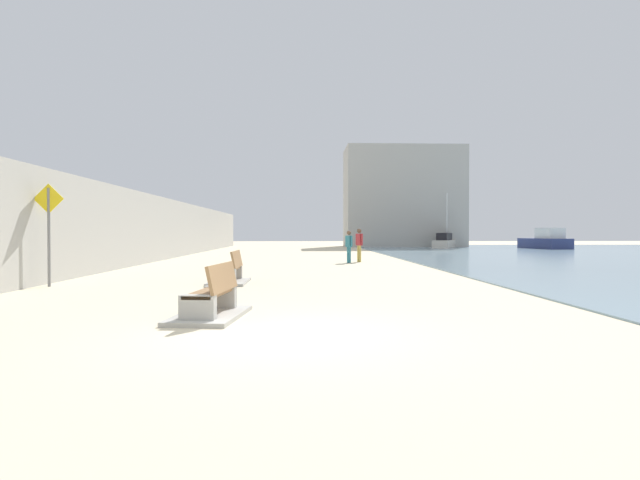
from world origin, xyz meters
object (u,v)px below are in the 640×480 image
person_standing (349,244)px  pedestrian_sign (49,223)px  boat_mid_bay (546,241)px  person_walking (359,242)px  bench_near (212,305)px  boat_outer (446,242)px  bench_far (230,275)px

person_standing → pedestrian_sign: pedestrian_sign is taller
person_standing → boat_mid_bay: 28.29m
person_walking → pedestrian_sign: pedestrian_sign is taller
bench_near → boat_outer: 43.21m
boat_outer → bench_far: bearing=-115.4°
bench_near → pedestrian_sign: size_ratio=0.76×
person_walking → bench_far: bearing=-115.4°
bench_far → boat_outer: (16.14, 34.00, 0.34)m
bench_near → person_standing: person_standing is taller
boat_mid_bay → person_standing: bearing=-134.2°
boat_mid_bay → boat_outer: (-8.10, 3.64, -0.15)m
bench_near → person_walking: bearing=74.9°
boat_mid_bay → bench_far: bearing=-128.6°
person_standing → boat_outer: 26.61m
bench_far → person_standing: bearing=65.8°
boat_mid_bay → boat_outer: boat_outer is taller
bench_near → boat_outer: boat_outer is taller
person_walking → boat_mid_bay: boat_mid_bay is taller
bench_far → boat_mid_bay: boat_mid_bay is taller
bench_far → person_standing: 11.06m
person_standing → person_walking: bearing=50.3°
bench_near → pedestrian_sign: pedestrian_sign is taller
bench_far → boat_mid_bay: size_ratio=0.40×
bench_near → boat_outer: bearing=68.8°
bench_far → boat_mid_bay: (24.24, 30.35, 0.49)m
bench_far → person_walking: bearing=64.6°
boat_mid_bay → bench_near: bearing=-122.9°
person_standing → pedestrian_sign: (-9.50, -10.84, 0.88)m
boat_mid_bay → pedestrian_sign: (-29.22, -31.13, 1.08)m
person_walking → boat_mid_bay: (19.12, 19.57, -0.28)m
bench_far → pedestrian_sign: bearing=-171.1°
person_walking → boat_outer: boat_outer is taller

